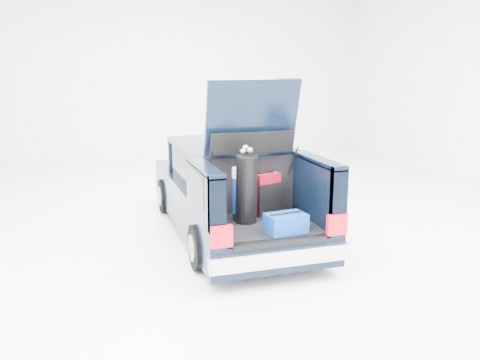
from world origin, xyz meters
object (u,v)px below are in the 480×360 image
object	(u,v)px
black_golf_bag	(246,189)
blue_duffel	(286,223)
red_suitcase	(266,194)
car	(229,190)
blue_golf_bag	(241,193)

from	to	relation	value
black_golf_bag	blue_duffel	world-z (taller)	black_golf_bag
red_suitcase	black_golf_bag	world-z (taller)	black_golf_bag
car	blue_golf_bag	world-z (taller)	car
red_suitcase	black_golf_bag	xyz separation A→B (m)	(-0.38, -0.31, 0.17)
blue_golf_bag	blue_duffel	bearing A→B (deg)	-55.20
car	black_golf_bag	xyz separation A→B (m)	(-0.19, -1.50, 0.39)
blue_golf_bag	red_suitcase	bearing A→B (deg)	24.69
blue_duffel	red_suitcase	bearing A→B (deg)	81.03
car	black_golf_bag	world-z (taller)	car
blue_golf_bag	black_golf_bag	bearing A→B (deg)	-76.97
red_suitcase	black_golf_bag	distance (m)	0.52
red_suitcase	black_golf_bag	size ratio (longest dim) A/B	0.60
blue_duffel	car	bearing A→B (deg)	87.54
black_golf_bag	blue_duffel	xyz separation A→B (m)	(0.35, -0.50, -0.35)
black_golf_bag	blue_golf_bag	bearing A→B (deg)	106.24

